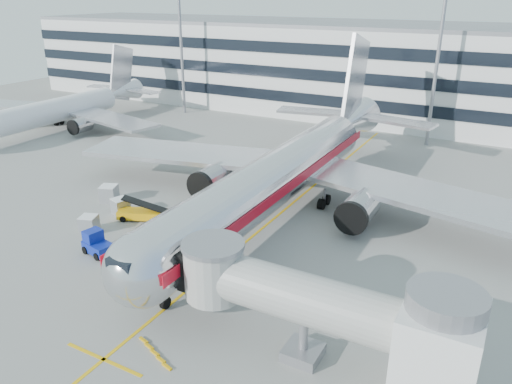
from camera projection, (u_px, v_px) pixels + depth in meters
The scene contains 15 objects.
ground at pixel (226, 258), 41.58m from camera, with size 180.00×180.00×0.00m, color gray.
lead_in_line at pixel (279, 215), 49.71m from camera, with size 0.25×70.00×0.01m, color #E6AB0C.
stop_bar at pixel (104, 359), 30.20m from camera, with size 6.00×0.25×0.01m, color #E6AB0C.
main_jet at pixel (287, 170), 49.52m from camera, with size 50.95×48.70×16.06m.
jet_bridge at pixel (332, 312), 28.20m from camera, with size 17.80×4.50×7.00m.
terminal at pixel (403, 71), 85.76m from camera, with size 150.00×24.25×15.60m.
light_mast_west at pixel (180, 27), 85.72m from camera, with size 2.40×1.20×25.45m.
light_mast_centre at pixel (440, 38), 66.58m from camera, with size 2.40×1.20×25.45m.
second_jet at pixel (58, 110), 79.14m from camera, with size 38.21×36.52×12.04m.
belt_loader at pixel (142, 213), 48.44m from camera, with size 4.90×3.31×2.32m.
baggage_tug at pixel (97, 244), 42.12m from camera, with size 2.93×2.17×2.01m.
cargo_container_left at pixel (121, 206), 49.66m from camera, with size 1.90×1.90×1.59m.
cargo_container_right at pixel (109, 193), 52.55m from camera, with size 2.14×2.14×1.75m.
cargo_container_front at pixel (89, 224), 45.95m from camera, with size 1.86×1.86×1.55m.
ramp_worker at pixel (166, 235), 43.61m from camera, with size 0.65×0.42×1.77m, color #94D716.
Camera 1 is at (19.72, -30.77, 20.75)m, focal length 35.00 mm.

